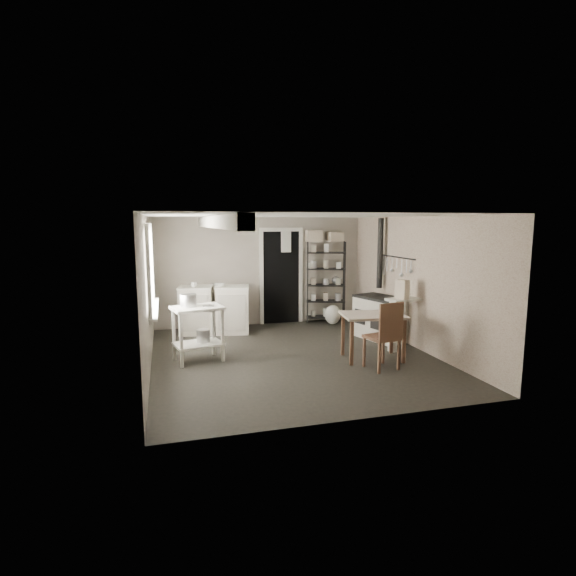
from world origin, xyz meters
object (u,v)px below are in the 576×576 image
object	(u,v)px
prep_table	(198,336)
shelf_rack	(326,279)
stockpot	(188,303)
chair	(382,337)
flour_sack	(333,313)
base_cabinets	(214,310)
stove	(381,316)
work_table	(373,336)

from	to	relation	value
prep_table	shelf_rack	bearing A→B (deg)	35.83
stockpot	chair	size ratio (longest dim) A/B	0.27
stockpot	flour_sack	size ratio (longest dim) A/B	0.65
base_cabinets	shelf_rack	distance (m)	2.55
base_cabinets	shelf_rack	bearing A→B (deg)	18.43
prep_table	chair	xyz separation A→B (m)	(2.63, -1.13, 0.08)
stove	work_table	world-z (taller)	stove
stockpot	shelf_rack	bearing A→B (deg)	34.03
base_cabinets	flour_sack	xyz separation A→B (m)	(2.55, 0.06, -0.22)
prep_table	chair	world-z (taller)	chair
stove	work_table	bearing A→B (deg)	-140.31
prep_table	work_table	size ratio (longest dim) A/B	0.90
prep_table	stockpot	size ratio (longest dim) A/B	3.19
shelf_rack	chair	bearing A→B (deg)	-77.91
work_table	stove	bearing A→B (deg)	57.14
prep_table	stove	size ratio (longest dim) A/B	0.86
prep_table	stockpot	distance (m)	0.56
prep_table	stockpot	world-z (taller)	stockpot
flour_sack	prep_table	bearing A→B (deg)	-148.36
shelf_rack	flour_sack	world-z (taller)	shelf_rack
shelf_rack	flour_sack	bearing A→B (deg)	-57.97
shelf_rack	stockpot	bearing A→B (deg)	-128.55
prep_table	shelf_rack	distance (m)	3.67
prep_table	stockpot	xyz separation A→B (m)	(-0.13, 0.05, 0.54)
prep_table	base_cabinets	xyz separation A→B (m)	(0.46, 1.79, 0.06)
base_cabinets	prep_table	bearing A→B (deg)	-93.43
stove	flour_sack	size ratio (longest dim) A/B	2.43
base_cabinets	chair	size ratio (longest dim) A/B	1.38
work_table	shelf_rack	bearing A→B (deg)	85.48
stove	work_table	distance (m)	1.33
shelf_rack	stove	size ratio (longest dim) A/B	1.74
shelf_rack	flour_sack	xyz separation A→B (m)	(0.07, -0.27, -0.71)
prep_table	flour_sack	xyz separation A→B (m)	(3.01, 1.85, -0.16)
stove	flour_sack	world-z (taller)	stove
stockpot	base_cabinets	bearing A→B (deg)	71.30
chair	flour_sack	world-z (taller)	chair
shelf_rack	work_table	size ratio (longest dim) A/B	1.83
base_cabinets	stove	xyz separation A→B (m)	(2.98, -1.34, -0.02)
flour_sack	base_cabinets	bearing A→B (deg)	-178.64
chair	flour_sack	size ratio (longest dim) A/B	2.46
base_cabinets	stockpot	bearing A→B (deg)	-97.81
stockpot	flour_sack	distance (m)	3.69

